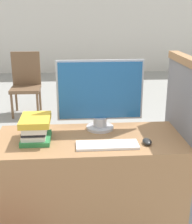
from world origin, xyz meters
TOP-DOWN VIEW (x-y plane):
  - wall_back at (0.00, 6.41)m, footprint 12.00×0.06m
  - desk at (0.00, 0.28)m, footprint 1.24×0.55m
  - carrel_divider at (0.65, 0.33)m, footprint 0.07×0.65m
  - monitor at (0.09, 0.44)m, footprint 0.60×0.19m
  - keyboard at (0.11, 0.14)m, footprint 0.39×0.13m
  - mouse at (0.36, 0.16)m, footprint 0.06×0.09m
  - book_stack at (-0.35, 0.28)m, footprint 0.19×0.26m
  - far_chair at (-0.83, 3.18)m, footprint 0.44×0.44m

SIDE VIEW (x-z plane):
  - desk at x=0.00m, z-range 0.00..0.77m
  - far_chair at x=-0.83m, z-range 0.04..0.99m
  - carrel_divider at x=0.65m, z-range 0.01..1.30m
  - keyboard at x=0.11m, z-range 0.77..0.79m
  - mouse at x=0.36m, z-range 0.77..0.81m
  - book_stack at x=-0.35m, z-range 0.78..0.93m
  - monitor at x=0.09m, z-range 0.78..1.27m
  - wall_back at x=0.00m, z-range 0.00..2.80m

